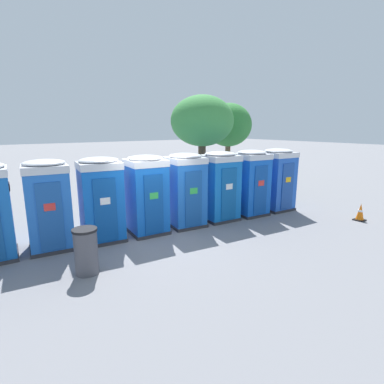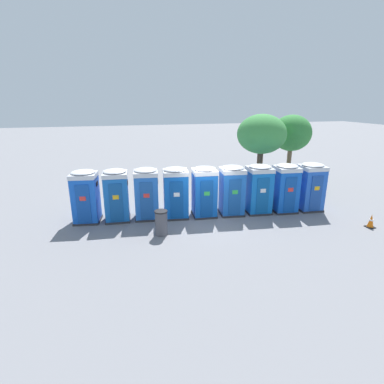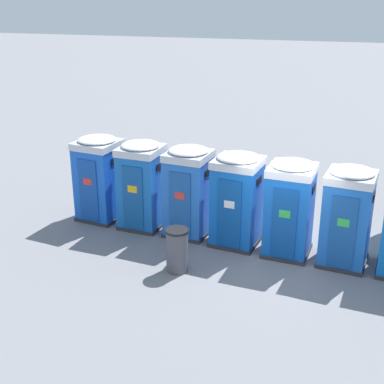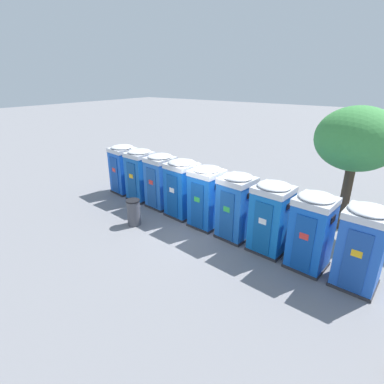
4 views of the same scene
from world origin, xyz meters
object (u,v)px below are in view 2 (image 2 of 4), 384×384
(portapotty_8, at_px, (310,186))
(trash_can, at_px, (161,223))
(portapotty_6, at_px, (259,189))
(street_tree_0, at_px, (262,135))
(street_tree_1, at_px, (292,133))
(traffic_cone, at_px, (371,221))
(portapotty_2, at_px, (147,193))
(portapotty_3, at_px, (176,192))
(portapotty_5, at_px, (232,190))
(portapotty_7, at_px, (285,188))
(portapotty_4, at_px, (204,191))
(portapotty_0, at_px, (86,196))
(portapotty_1, at_px, (116,195))

(portapotty_8, xyz_separation_m, trash_can, (-8.17, -1.10, -0.72))
(portapotty_6, bearing_deg, street_tree_0, 62.55)
(street_tree_1, relative_size, traffic_cone, 7.39)
(portapotty_2, height_order, street_tree_1, street_tree_1)
(portapotty_6, xyz_separation_m, portapotty_8, (2.84, -0.33, 0.00))
(portapotty_6, distance_m, trash_can, 5.56)
(portapotty_3, relative_size, portapotty_5, 1.00)
(portapotty_8, bearing_deg, portapotty_6, 173.43)
(portapotty_7, distance_m, portapotty_8, 1.43)
(portapotty_3, xyz_separation_m, street_tree_0, (6.00, 2.86, 2.35))
(portapotty_7, relative_size, trash_can, 2.29)
(portapotty_4, height_order, portapotty_8, same)
(street_tree_1, xyz_separation_m, traffic_cone, (-0.67, -8.05, -3.16))
(portapotty_0, height_order, portapotty_4, same)
(portapotty_8, relative_size, trash_can, 2.29)
(portapotty_2, bearing_deg, portapotty_4, -8.66)
(portapotty_3, relative_size, street_tree_1, 0.54)
(portapotty_1, bearing_deg, portapotty_4, -7.23)
(portapotty_1, bearing_deg, street_tree_0, 15.95)
(portapotty_2, distance_m, portapotty_3, 1.43)
(portapotty_0, distance_m, portapotty_2, 2.86)
(portapotty_3, relative_size, portapotty_6, 1.00)
(portapotty_0, bearing_deg, portapotty_7, -6.92)
(portapotty_0, bearing_deg, portapotty_5, -6.92)
(portapotty_4, height_order, portapotty_5, same)
(portapotty_1, bearing_deg, street_tree_1, 18.82)
(portapotty_8, distance_m, street_tree_1, 5.98)
(portapotty_3, xyz_separation_m, portapotty_6, (4.26, -0.48, -0.00))
(portapotty_5, height_order, street_tree_0, street_tree_0)
(portapotty_2, distance_m, portapotty_8, 8.58)
(portapotty_5, bearing_deg, portapotty_7, -6.94)
(traffic_cone, bearing_deg, street_tree_0, 110.28)
(portapotty_0, relative_size, street_tree_1, 0.54)
(portapotty_5, bearing_deg, portapotty_3, 173.11)
(portapotty_1, bearing_deg, portapotty_3, -6.64)
(portapotty_8, relative_size, street_tree_0, 0.52)
(portapotty_1, distance_m, portapotty_4, 4.29)
(portapotty_3, distance_m, portapotty_4, 1.43)
(traffic_cone, bearing_deg, trash_can, 169.58)
(portapotty_7, bearing_deg, traffic_cone, -47.42)
(street_tree_1, bearing_deg, portapotty_3, -154.17)
(portapotty_1, height_order, portapotty_3, same)
(portapotty_3, relative_size, traffic_cone, 3.97)
(portapotty_3, height_order, portapotty_6, same)
(portapotty_7, distance_m, trash_can, 6.89)
(portapotty_1, relative_size, portapotty_4, 1.00)
(portapotty_6, relative_size, street_tree_0, 0.52)
(portapotty_4, bearing_deg, portapotty_0, 172.70)
(portapotty_0, distance_m, portapotty_7, 10.01)
(portapotty_8, bearing_deg, portapotty_3, 173.51)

